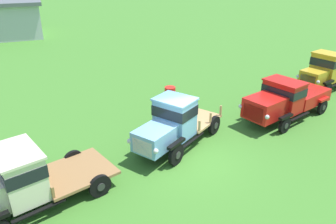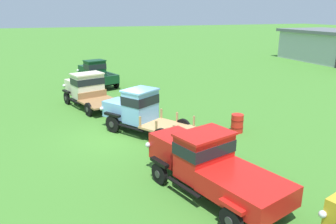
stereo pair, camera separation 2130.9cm
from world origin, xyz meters
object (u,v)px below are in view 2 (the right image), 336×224
(vintage_truck_midrow_center, at_px, (138,110))
(vintage_truck_far_side, at_px, (209,164))
(vintage_truck_second_in_line, at_px, (87,88))
(oil_drum_beside_row, at_px, (237,123))
(vintage_truck_foreground_near, at_px, (96,73))

(vintage_truck_midrow_center, height_order, vintage_truck_far_side, vintage_truck_midrow_center)
(vintage_truck_second_in_line, distance_m, oil_drum_beside_row, 10.21)
(vintage_truck_far_side, bearing_deg, oil_drum_beside_row, 139.29)
(vintage_truck_midrow_center, distance_m, oil_drum_beside_row, 5.07)
(vintage_truck_second_in_line, bearing_deg, oil_drum_beside_row, 39.27)
(vintage_truck_midrow_center, bearing_deg, vintage_truck_foreground_near, -178.34)
(vintage_truck_second_in_line, relative_size, vintage_truck_far_side, 0.97)
(vintage_truck_second_in_line, distance_m, vintage_truck_midrow_center, 6.31)
(vintage_truck_foreground_near, distance_m, vintage_truck_midrow_center, 11.52)
(vintage_truck_second_in_line, relative_size, oil_drum_beside_row, 5.92)
(vintage_truck_second_in_line, bearing_deg, vintage_truck_foreground_near, 165.27)
(vintage_truck_far_side, relative_size, oil_drum_beside_row, 6.13)
(vintage_truck_far_side, height_order, oil_drum_beside_row, vintage_truck_far_side)
(vintage_truck_foreground_near, bearing_deg, vintage_truck_midrow_center, 1.66)
(vintage_truck_second_in_line, height_order, oil_drum_beside_row, vintage_truck_second_in_line)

